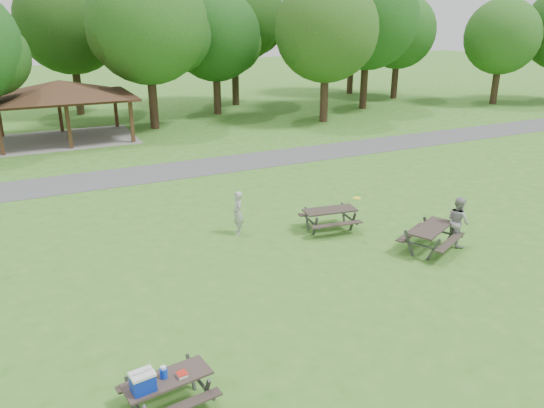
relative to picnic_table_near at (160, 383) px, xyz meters
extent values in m
plane|color=#387421|center=(4.90, 3.04, -0.70)|extent=(160.00, 160.00, 0.00)
cube|color=#4B4B4E|center=(4.90, 17.04, -0.69)|extent=(120.00, 3.20, 0.02)
cube|color=#332112|center=(0.90, 24.34, 0.60)|extent=(0.22, 0.22, 2.60)
cube|color=#382314|center=(0.90, 29.74, 0.60)|extent=(0.22, 0.22, 2.60)
cube|color=#3D2616|center=(4.60, 24.34, 0.60)|extent=(0.22, 0.22, 2.60)
cube|color=#331E12|center=(4.60, 29.74, 0.60)|extent=(0.22, 0.22, 2.60)
cube|color=#362015|center=(0.90, 27.04, 1.98)|extent=(8.60, 6.60, 0.16)
pyramid|color=#382316|center=(0.90, 27.04, 2.56)|extent=(7.01, 7.01, 1.00)
cube|color=gray|center=(0.90, 27.04, -0.69)|extent=(8.40, 6.40, 0.03)
cylinder|color=black|center=(6.90, 28.04, 1.31)|extent=(0.60, 0.60, 4.02)
sphere|color=#1C4D16|center=(6.90, 28.04, 6.32)|extent=(8.00, 8.00, 8.00)
sphere|color=#154212|center=(8.70, 28.34, 5.52)|extent=(5.20, 5.20, 5.20)
sphere|color=#1A3E11|center=(5.30, 27.84, 5.72)|extent=(4.80, 4.80, 4.80)
cylinder|color=#322116|center=(12.90, 31.54, 1.01)|extent=(0.60, 0.60, 3.43)
sphere|color=#134112|center=(12.90, 31.54, 5.35)|extent=(7.00, 7.00, 7.00)
sphere|color=#1B4513|center=(14.47, 31.84, 4.65)|extent=(4.55, 4.55, 4.55)
sphere|color=#194C15|center=(11.50, 31.34, 4.83)|extent=(4.20, 4.20, 4.20)
cylinder|color=#311F16|center=(18.90, 25.04, 1.19)|extent=(0.60, 0.60, 3.78)
sphere|color=#204A15|center=(18.90, 25.04, 5.85)|extent=(7.40, 7.40, 7.40)
sphere|color=#193F12|center=(20.56, 25.34, 5.11)|extent=(4.81, 4.81, 4.81)
sphere|color=#1C4413|center=(17.42, 24.84, 5.30)|extent=(4.44, 4.44, 4.44)
cylinder|color=black|center=(24.90, 28.54, 1.40)|extent=(0.60, 0.60, 4.20)
sphere|color=#144513|center=(24.90, 28.54, 6.57)|extent=(8.20, 8.20, 8.20)
sphere|color=#1F4D16|center=(26.74, 28.84, 5.75)|extent=(5.33, 5.33, 5.33)
sphere|color=#134213|center=(23.26, 28.34, 5.96)|extent=(4.92, 4.92, 4.92)
cylinder|color=#301E15|center=(30.90, 32.04, 1.08)|extent=(0.60, 0.60, 3.57)
sphere|color=#184E16|center=(30.90, 32.04, 5.42)|extent=(6.80, 6.80, 6.80)
sphere|color=#1C4F16|center=(32.43, 32.34, 4.74)|extent=(4.42, 4.42, 4.42)
sphere|color=#1B4C15|center=(29.54, 31.84, 4.91)|extent=(4.08, 4.08, 4.08)
cylinder|color=black|center=(36.90, 25.54, 0.98)|extent=(0.60, 0.60, 3.36)
sphere|color=#1D4E16|center=(36.90, 25.54, 5.06)|extent=(6.40, 6.40, 6.40)
sphere|color=#164313|center=(38.34, 25.84, 4.42)|extent=(4.16, 4.16, 4.16)
sphere|color=#1B4914|center=(35.62, 25.34, 4.58)|extent=(3.84, 3.84, 3.84)
cylinder|color=#2F2015|center=(2.90, 36.04, 1.36)|extent=(0.60, 0.60, 4.13)
sphere|color=#1A4213|center=(2.90, 36.04, 6.43)|extent=(8.00, 8.00, 8.00)
sphere|color=#194012|center=(4.70, 36.34, 5.63)|extent=(5.20, 5.20, 5.20)
sphere|color=#123F12|center=(1.30, 35.84, 5.83)|extent=(4.80, 4.80, 4.80)
cylinder|color=black|center=(15.90, 35.04, 1.57)|extent=(0.60, 0.60, 4.55)
sphere|color=#1B4714|center=(15.90, 35.04, 7.00)|extent=(8.40, 8.40, 8.40)
sphere|color=#193F12|center=(17.79, 35.34, 6.16)|extent=(5.46, 5.46, 5.46)
sphere|color=#204B15|center=(14.22, 34.84, 6.37)|extent=(5.04, 5.04, 5.04)
cylinder|color=#301F15|center=(28.90, 36.54, 1.43)|extent=(0.60, 0.60, 4.27)
sphere|color=#154714|center=(28.90, 36.54, 6.57)|extent=(8.00, 8.00, 8.00)
sphere|color=#1A4F16|center=(30.70, 36.84, 5.77)|extent=(5.20, 5.20, 5.20)
sphere|color=#143F12|center=(27.30, 36.34, 5.97)|extent=(4.80, 4.80, 4.80)
cube|color=#322824|center=(0.17, 0.05, 0.01)|extent=(1.84, 0.93, 0.05)
cube|color=#2D2420|center=(0.24, -0.52, -0.28)|extent=(1.78, 0.49, 0.04)
cube|color=#2C2620|center=(0.09, 0.63, -0.28)|extent=(1.78, 0.49, 0.04)
cube|color=#3E3E40|center=(-0.56, 0.33, -0.34)|extent=(0.11, 0.37, 0.77)
cube|color=#444447|center=(-0.51, -0.04, -0.32)|extent=(0.25, 1.43, 0.05)
cube|color=#3B3B3D|center=(0.89, -0.22, -0.34)|extent=(0.11, 0.37, 0.77)
cube|color=#434345|center=(0.79, 0.51, -0.34)|extent=(0.11, 0.37, 0.77)
cube|color=#3B3C3E|center=(0.84, 0.15, -0.32)|extent=(0.25, 1.43, 0.05)
cube|color=#0C26B4|center=(-0.35, -0.11, 0.21)|extent=(0.49, 0.39, 0.35)
cube|color=silver|center=(-0.35, -0.11, 0.42)|extent=(0.51, 0.41, 0.06)
cylinder|color=silver|center=(-0.35, -0.11, 0.48)|extent=(0.39, 0.08, 0.03)
cylinder|color=blue|center=(0.11, 0.10, 0.14)|extent=(0.16, 0.16, 0.21)
cylinder|color=silver|center=(0.11, 0.10, 0.28)|extent=(0.12, 0.12, 0.05)
cube|color=silver|center=(0.45, -0.02, 0.07)|extent=(0.22, 0.22, 0.07)
cube|color=red|center=(0.45, -0.02, 0.11)|extent=(0.23, 0.23, 0.01)
cube|color=#2D2620|center=(8.15, 6.76, 0.09)|extent=(2.05, 1.04, 0.05)
cube|color=#302822|center=(8.06, 6.12, -0.23)|extent=(1.98, 0.55, 0.04)
cube|color=#2E2821|center=(8.24, 7.40, -0.23)|extent=(1.98, 0.55, 0.04)
cube|color=#454447|center=(7.35, 6.46, -0.30)|extent=(0.12, 0.42, 0.85)
cube|color=#464649|center=(7.46, 7.27, -0.30)|extent=(0.12, 0.42, 0.85)
cube|color=#444446|center=(7.40, 6.86, -0.27)|extent=(0.28, 1.59, 0.05)
cube|color=#3C3C3E|center=(8.84, 6.25, -0.30)|extent=(0.12, 0.42, 0.85)
cube|color=#404042|center=(8.95, 7.06, -0.30)|extent=(0.12, 0.42, 0.85)
cube|color=#464548|center=(8.90, 6.65, -0.27)|extent=(0.28, 1.59, 0.05)
cube|color=#2E2521|center=(10.29, 3.72, 0.13)|extent=(2.18, 1.62, 0.06)
cube|color=#2E2721|center=(10.59, 3.12, -0.21)|extent=(1.96, 1.16, 0.04)
cube|color=#2E2521|center=(10.00, 4.32, -0.21)|extent=(1.96, 1.16, 0.04)
cube|color=#424245|center=(9.78, 3.00, -0.29)|extent=(0.25, 0.41, 0.88)
cube|color=#434346|center=(9.40, 3.76, -0.29)|extent=(0.25, 0.41, 0.88)
cube|color=#434345|center=(9.59, 3.38, -0.26)|extent=(0.79, 1.52, 0.06)
cube|color=#39393B|center=(11.18, 3.68, -0.29)|extent=(0.25, 0.41, 0.88)
cube|color=#3A3A3D|center=(10.81, 4.45, -0.29)|extent=(0.25, 0.41, 0.88)
cube|color=#3B3B3D|center=(11.00, 4.06, -0.26)|extent=(0.79, 1.52, 0.06)
cylinder|color=yellow|center=(8.51, 5.61, 0.87)|extent=(0.29, 0.29, 0.02)
imported|color=#A7A7A9|center=(4.94, 7.92, 0.11)|extent=(0.48, 0.65, 1.63)
imported|color=#9C9B9E|center=(11.45, 3.70, 0.17)|extent=(0.79, 0.94, 1.75)
camera|label=1|loc=(-1.79, -8.83, 6.97)|focal=35.00mm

